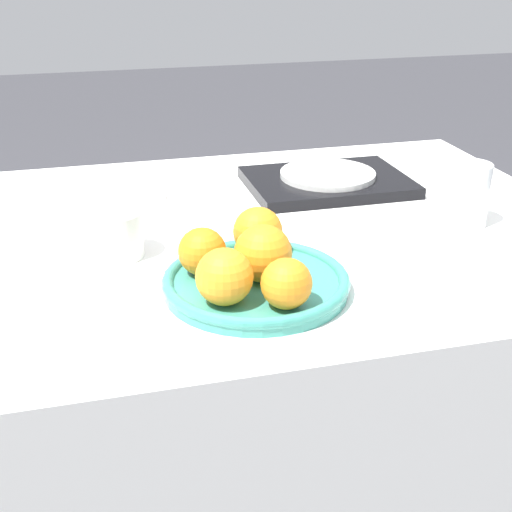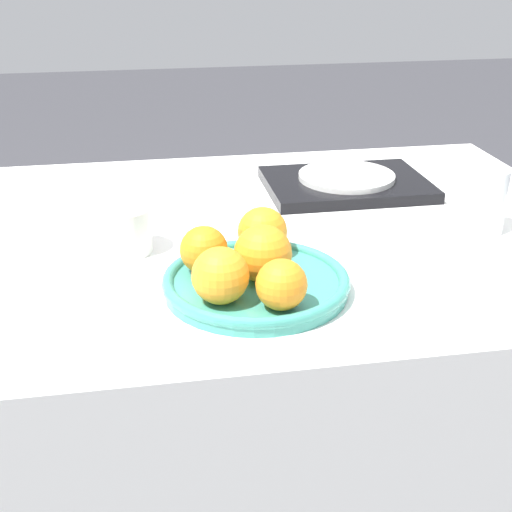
{
  "view_description": "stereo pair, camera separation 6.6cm",
  "coord_description": "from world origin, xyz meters",
  "px_view_note": "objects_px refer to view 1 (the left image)",
  "views": [
    {
      "loc": [
        -0.22,
        -1.01,
        1.18
      ],
      "look_at": [
        -0.02,
        -0.21,
        0.81
      ],
      "focal_mm": 50.0,
      "sensor_mm": 36.0,
      "label": 1
    },
    {
      "loc": [
        -0.16,
        -1.02,
        1.18
      ],
      "look_at": [
        -0.02,
        -0.21,
        0.81
      ],
      "focal_mm": 50.0,
      "sensor_mm": 36.0,
      "label": 2
    }
  ],
  "objects_px": {
    "orange_2": "(258,232)",
    "side_plate": "(328,174)",
    "water_glass": "(467,194)",
    "fruit_platter": "(256,283)",
    "orange_1": "(224,277)",
    "orange_0": "(263,253)",
    "serving_tray": "(327,182)",
    "orange_4": "(202,252)",
    "napkin": "(124,191)",
    "cup_0": "(115,234)",
    "orange_3": "(288,283)"
  },
  "relations": [
    {
      "from": "orange_4",
      "to": "cup_0",
      "type": "distance_m",
      "value": 0.16
    },
    {
      "from": "orange_3",
      "to": "fruit_platter",
      "type": "bearing_deg",
      "value": 102.31
    },
    {
      "from": "serving_tray",
      "to": "napkin",
      "type": "xyz_separation_m",
      "value": [
        -0.36,
        0.06,
        -0.01
      ]
    },
    {
      "from": "side_plate",
      "to": "napkin",
      "type": "xyz_separation_m",
      "value": [
        -0.36,
        0.06,
        -0.02
      ]
    },
    {
      "from": "orange_2",
      "to": "napkin",
      "type": "xyz_separation_m",
      "value": [
        -0.15,
        0.35,
        -0.05
      ]
    },
    {
      "from": "orange_0",
      "to": "water_glass",
      "type": "height_order",
      "value": "water_glass"
    },
    {
      "from": "fruit_platter",
      "to": "orange_4",
      "type": "xyz_separation_m",
      "value": [
        -0.06,
        0.03,
        0.04
      ]
    },
    {
      "from": "water_glass",
      "to": "serving_tray",
      "type": "height_order",
      "value": "water_glass"
    },
    {
      "from": "fruit_platter",
      "to": "orange_1",
      "type": "height_order",
      "value": "orange_1"
    },
    {
      "from": "napkin",
      "to": "cup_0",
      "type": "bearing_deg",
      "value": -97.47
    },
    {
      "from": "orange_1",
      "to": "serving_tray",
      "type": "distance_m",
      "value": 0.51
    },
    {
      "from": "water_glass",
      "to": "orange_4",
      "type": "bearing_deg",
      "value": -166.31
    },
    {
      "from": "water_glass",
      "to": "cup_0",
      "type": "height_order",
      "value": "water_glass"
    },
    {
      "from": "serving_tray",
      "to": "orange_3",
      "type": "bearing_deg",
      "value": -115.53
    },
    {
      "from": "side_plate",
      "to": "cup_0",
      "type": "xyz_separation_m",
      "value": [
        -0.4,
        -0.21,
        0.01
      ]
    },
    {
      "from": "side_plate",
      "to": "orange_4",
      "type": "bearing_deg",
      "value": -131.48
    },
    {
      "from": "fruit_platter",
      "to": "cup_0",
      "type": "xyz_separation_m",
      "value": [
        -0.17,
        0.16,
        0.02
      ]
    },
    {
      "from": "water_glass",
      "to": "orange_0",
      "type": "bearing_deg",
      "value": -158.63
    },
    {
      "from": "napkin",
      "to": "side_plate",
      "type": "bearing_deg",
      "value": -9.52
    },
    {
      "from": "fruit_platter",
      "to": "orange_4",
      "type": "relative_size",
      "value": 3.85
    },
    {
      "from": "orange_3",
      "to": "orange_4",
      "type": "distance_m",
      "value": 0.14
    },
    {
      "from": "orange_0",
      "to": "side_plate",
      "type": "distance_m",
      "value": 0.43
    },
    {
      "from": "water_glass",
      "to": "side_plate",
      "type": "xyz_separation_m",
      "value": [
        -0.15,
        0.22,
        -0.02
      ]
    },
    {
      "from": "orange_1",
      "to": "side_plate",
      "type": "distance_m",
      "value": 0.5
    },
    {
      "from": "orange_1",
      "to": "side_plate",
      "type": "bearing_deg",
      "value": 55.91
    },
    {
      "from": "side_plate",
      "to": "cup_0",
      "type": "bearing_deg",
      "value": -152.36
    },
    {
      "from": "fruit_platter",
      "to": "side_plate",
      "type": "bearing_deg",
      "value": 57.82
    },
    {
      "from": "orange_2",
      "to": "side_plate",
      "type": "xyz_separation_m",
      "value": [
        0.21,
        0.29,
        -0.03
      ]
    },
    {
      "from": "orange_2",
      "to": "serving_tray",
      "type": "bearing_deg",
      "value": 54.41
    },
    {
      "from": "orange_0",
      "to": "orange_1",
      "type": "relative_size",
      "value": 1.06
    },
    {
      "from": "orange_0",
      "to": "napkin",
      "type": "distance_m",
      "value": 0.45
    },
    {
      "from": "orange_1",
      "to": "napkin",
      "type": "distance_m",
      "value": 0.49
    },
    {
      "from": "orange_0",
      "to": "orange_2",
      "type": "distance_m",
      "value": 0.08
    },
    {
      "from": "orange_3",
      "to": "serving_tray",
      "type": "bearing_deg",
      "value": 64.47
    },
    {
      "from": "orange_2",
      "to": "fruit_platter",
      "type": "bearing_deg",
      "value": -106.53
    },
    {
      "from": "orange_2",
      "to": "napkin",
      "type": "relative_size",
      "value": 0.5
    },
    {
      "from": "orange_1",
      "to": "orange_2",
      "type": "xyz_separation_m",
      "value": [
        0.07,
        0.13,
        -0.0
      ]
    },
    {
      "from": "orange_0",
      "to": "side_plate",
      "type": "height_order",
      "value": "orange_0"
    },
    {
      "from": "orange_2",
      "to": "orange_3",
      "type": "relative_size",
      "value": 1.11
    },
    {
      "from": "water_glass",
      "to": "side_plate",
      "type": "distance_m",
      "value": 0.27
    },
    {
      "from": "orange_1",
      "to": "water_glass",
      "type": "bearing_deg",
      "value": 24.19
    },
    {
      "from": "fruit_platter",
      "to": "orange_0",
      "type": "distance_m",
      "value": 0.04
    },
    {
      "from": "orange_1",
      "to": "side_plate",
      "type": "relative_size",
      "value": 0.4
    },
    {
      "from": "orange_4",
      "to": "napkin",
      "type": "distance_m",
      "value": 0.4
    },
    {
      "from": "orange_2",
      "to": "cup_0",
      "type": "height_order",
      "value": "orange_2"
    },
    {
      "from": "orange_3",
      "to": "cup_0",
      "type": "height_order",
      "value": "orange_3"
    },
    {
      "from": "water_glass",
      "to": "side_plate",
      "type": "bearing_deg",
      "value": 123.65
    },
    {
      "from": "orange_1",
      "to": "orange_2",
      "type": "height_order",
      "value": "orange_1"
    },
    {
      "from": "orange_2",
      "to": "side_plate",
      "type": "relative_size",
      "value": 0.4
    },
    {
      "from": "orange_4",
      "to": "serving_tray",
      "type": "relative_size",
      "value": 0.22
    }
  ]
}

